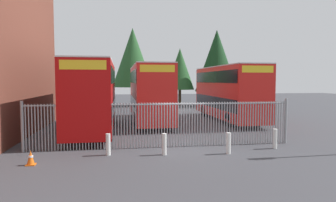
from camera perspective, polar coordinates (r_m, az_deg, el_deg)
The scene contains 13 objects.
ground_plane at distance 22.94m, azimuth -1.57°, elevation -4.32°, with size 100.00×100.00×0.00m, color #3D3D42.
palisade_fence at distance 14.81m, azimuth -0.94°, elevation -4.24°, with size 13.10×0.14×2.35m.
double_decker_bus_near_gate at distance 19.95m, azimuth -13.84°, elevation 1.33°, with size 2.54×10.81×4.42m.
double_decker_bus_behind_fence_left at distance 23.68m, azimuth -3.59°, elevation 1.82°, with size 2.54×10.81×4.42m.
double_decker_bus_behind_fence_right at distance 25.14m, azimuth 11.20°, elevation 1.87°, with size 2.54×10.81×4.42m.
bollard_near_left at distance 13.61m, azimuth -11.22°, elevation -8.05°, with size 0.20×0.20×0.95m, color silver.
bollard_center_front at distance 13.43m, azimuth -0.71°, elevation -8.14°, with size 0.20×0.20×0.95m, color silver.
bollard_near_right at distance 13.88m, azimuth 11.33°, elevation -7.82°, with size 0.20×0.20×0.95m, color silver.
bollard_far_right at distance 15.53m, azimuth 19.53°, elevation -6.72°, with size 0.20×0.20×0.95m, color silver.
traffic_cone_by_gate at distance 13.01m, azimuth -24.48°, elevation -9.72°, with size 0.34×0.34×0.59m.
tree_tall_back at distance 38.84m, azimuth 9.16°, elevation 7.51°, with size 5.40×5.40×9.62m.
tree_short_side at distance 39.68m, azimuth 2.26°, elevation 6.04°, with size 3.75×3.75×7.47m.
tree_mid_row at distance 39.60m, azimuth -6.66°, elevation 8.12°, with size 5.31×5.31×10.01m.
Camera 1 is at (-2.93, -14.52, 3.27)m, focal length 32.32 mm.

